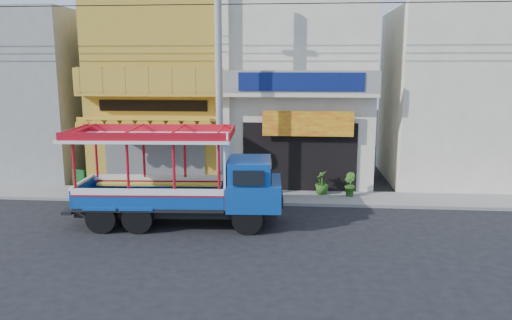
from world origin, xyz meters
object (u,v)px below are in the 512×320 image
(utility_pole, at_px, (223,69))
(songthaew_truck, at_px, (193,179))
(potted_plant_c, at_px, (322,182))
(green_sign, at_px, (79,184))
(potted_plant_b, at_px, (349,184))

(utility_pole, xyz_separation_m, songthaew_truck, (-0.62, -2.77, -3.49))
(utility_pole, distance_m, potted_plant_c, 5.92)
(songthaew_truck, height_order, green_sign, songthaew_truck)
(utility_pole, height_order, green_sign, utility_pole)
(potted_plant_c, bearing_deg, potted_plant_b, 81.72)
(utility_pole, relative_size, potted_plant_b, 30.39)
(songthaew_truck, xyz_separation_m, potted_plant_c, (4.36, 3.92, -0.94))
(potted_plant_c, bearing_deg, songthaew_truck, -45.81)
(green_sign, bearing_deg, potted_plant_b, 3.41)
(utility_pole, bearing_deg, songthaew_truck, -102.55)
(potted_plant_b, bearing_deg, songthaew_truck, 104.95)
(utility_pole, height_order, songthaew_truck, utility_pole)
(songthaew_truck, bearing_deg, potted_plant_c, 41.92)
(songthaew_truck, bearing_deg, potted_plant_b, 34.45)
(potted_plant_c, bearing_deg, green_sign, -82.78)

